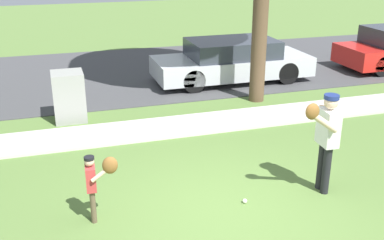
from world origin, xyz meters
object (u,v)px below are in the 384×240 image
(utility_cabinet, at_px, (69,96))
(baseball, at_px, (245,201))
(person_adult, at_px, (326,133))
(person_child, at_px, (96,179))
(parked_sedan_silver, at_px, (232,61))

(utility_cabinet, bearing_deg, baseball, -62.68)
(person_adult, bearing_deg, person_child, 0.30)
(person_child, relative_size, utility_cabinet, 0.95)
(baseball, height_order, utility_cabinet, utility_cabinet)
(parked_sedan_silver, bearing_deg, person_adult, 81.09)
(person_adult, xyz_separation_m, person_child, (-3.64, 0.19, -0.34))
(person_adult, bearing_deg, baseball, 2.72)
(person_child, bearing_deg, person_adult, 0.30)
(person_child, height_order, baseball, person_child)
(baseball, xyz_separation_m, utility_cabinet, (-2.41, 4.67, 0.54))
(person_child, xyz_separation_m, baseball, (2.28, -0.17, -0.67))
(person_adult, xyz_separation_m, baseball, (-1.35, 0.01, -1.02))
(utility_cabinet, relative_size, parked_sedan_silver, 0.25)
(person_child, bearing_deg, baseball, -1.13)
(baseball, bearing_deg, parked_sedan_silver, 70.10)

